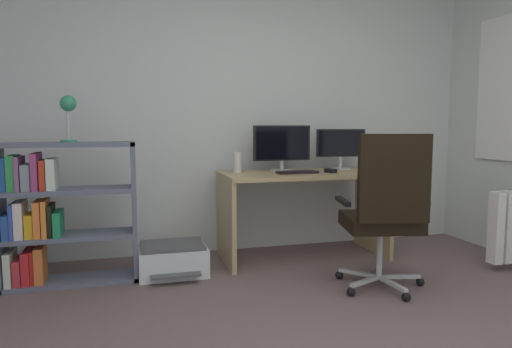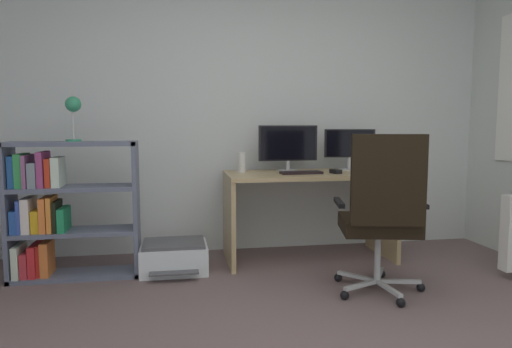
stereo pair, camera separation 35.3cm
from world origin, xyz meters
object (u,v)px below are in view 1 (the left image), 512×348
Objects in this scene: desk at (303,195)px; bookshelf at (51,215)px; printer at (173,259)px; office_chair at (386,208)px; monitor_secondary at (341,145)px; keyboard at (297,172)px; computer_mouse at (330,171)px; desktop_speaker at (237,163)px; desk_lamp at (68,108)px; monitor_main at (282,145)px.

desk is 1.99m from bookshelf.
office_chair is at bearing -29.92° from printer.
monitor_secondary reaches higher than bookshelf.
bookshelf reaches higher than printer.
keyboard is 0.31× the size of office_chair.
computer_mouse is at bearing -129.31° from monitor_secondary.
desktop_speaker is at bearing 169.99° from desk.
keyboard is 2.00× the size of desktop_speaker.
desk_lamp is (-1.84, -0.17, 0.72)m from desk.
desktop_speaker reaches higher than keyboard.
desk is 1.22m from printer.
bookshelf is at bearing 178.45° from keyboard.
monitor_main is 1.34m from printer.
bookshelf is at bearing 165.90° from computer_mouse.
monitor_secondary is 2.29m from desk_lamp.
desk is 4.25× the size of desk_lamp.
office_chair is at bearing -19.35° from bookshelf.
desktop_speaker is 1.33m from office_chair.
desk_lamp is at bearing -171.99° from monitor_secondary.
desk is at bearing 5.31° from desk_lamp.
desktop_speaker is at bearing 148.29° from computer_mouse.
desk is at bearing -10.01° from desktop_speaker.
monitor_secondary is 2.46m from bookshelf.
printer is at bearing -168.69° from monitor_secondary.
bookshelf reaches higher than desktop_speaker.
desk_lamp reaches higher than desk.
desktop_speaker is at bearing 126.91° from office_chair.
desktop_speaker is (-0.75, 0.22, 0.07)m from computer_mouse.
keyboard is 0.29m from computer_mouse.
monitor_secondary is at bearing 35.30° from computer_mouse.
office_chair reaches higher than computer_mouse.
bookshelf is (-1.42, -0.27, -0.32)m from desktop_speaker.
computer_mouse is (-0.22, -0.27, -0.20)m from monitor_secondary.
keyboard is 0.66× the size of printer.
desk is 1.36× the size of bookshelf.
office_chair is (0.03, -0.82, -0.18)m from computer_mouse.
keyboard is (-0.09, -0.10, 0.21)m from desk.
desk is 2.72× the size of printer.
keyboard is at bearing -132.51° from desk.
desktop_speaker is 1.38m from desk_lamp.
desk is at bearing 132.64° from computer_mouse.
desk_lamp is at bearing -179.42° from printer.
bookshelf reaches higher than computer_mouse.
office_chair is 2.30m from desk_lamp.
office_chair is 3.31× the size of desk_lamp.
desktop_speaker is (-0.41, -0.05, -0.14)m from monitor_main.
computer_mouse is 0.20× the size of printer.
desktop_speaker reaches higher than desk.
desk_lamp is (-2.25, -0.32, 0.30)m from monitor_secondary.
monitor_main is 3.04× the size of desktop_speaker.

